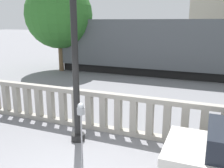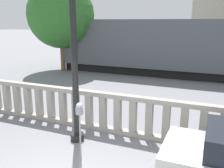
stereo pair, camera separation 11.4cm
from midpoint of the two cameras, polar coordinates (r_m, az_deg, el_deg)
name	(u,v)px [view 1 (the left image)]	position (r m, az deg, el deg)	size (l,w,h in m)	color
balustrade	(111,113)	(7.78, -0.71, -6.59)	(13.99, 0.24, 1.26)	#9E998E
lamppost	(75,54)	(6.83, -8.94, 6.87)	(0.39, 0.39, 5.13)	black
parking_meter	(81,114)	(6.13, -7.65, -6.71)	(0.19, 0.19, 1.49)	#99999E
tree_right	(59,15)	(17.74, -12.22, 15.20)	(4.50, 4.50, 6.06)	brown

